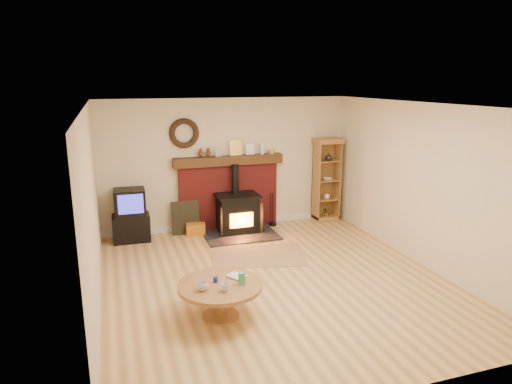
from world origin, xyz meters
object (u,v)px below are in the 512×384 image
object	(u,v)px
wood_stove	(238,214)
coffee_table	(220,290)
curio_cabinet	(326,179)
tv_unit	(131,216)

from	to	relation	value
wood_stove	coffee_table	distance (m)	3.29
curio_cabinet	coffee_table	xyz separation A→B (m)	(-3.14, -3.37, -0.51)
curio_cabinet	coffee_table	bearing A→B (deg)	-132.93
curio_cabinet	tv_unit	bearing A→B (deg)	-178.82
curio_cabinet	coffee_table	world-z (taller)	curio_cabinet
wood_stove	tv_unit	world-z (taller)	wood_stove
wood_stove	coffee_table	bearing A→B (deg)	-109.74
tv_unit	curio_cabinet	bearing A→B (deg)	1.18
tv_unit	curio_cabinet	distance (m)	4.07
wood_stove	tv_unit	distance (m)	2.03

